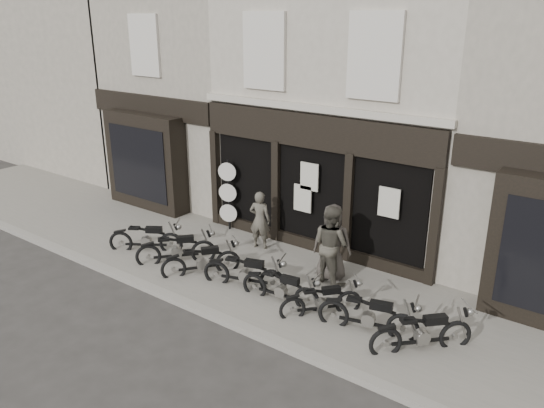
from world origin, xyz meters
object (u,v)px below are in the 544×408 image
Objects in this scene: man_left at (260,220)px; advert_sign_post at (228,198)px; motorcycle_0 at (147,241)px; man_centre at (331,244)px; man_right at (332,243)px; motorcycle_4 at (281,291)px; motorcycle_1 at (177,252)px; motorcycle_5 at (322,304)px; motorcycle_7 at (422,336)px; motorcycle_2 at (202,263)px; motorcycle_6 at (369,319)px; motorcycle_3 at (245,275)px.

man_left is 1.67m from advert_sign_post.
man_centre reaches higher than motorcycle_0.
advert_sign_post is at bearing -35.21° from man_right.
motorcycle_0 reaches higher than motorcycle_4.
motorcycle_5 is at bearing -47.44° from motorcycle_1.
motorcycle_0 is at bearing 31.61° from man_centre.
man_left is at bearing -37.95° from advert_sign_post.
man_left reaches higher than motorcycle_4.
motorcycle_4 is 1.17× the size of motorcycle_7.
man_right is at bearing 64.20° from motorcycle_5.
advert_sign_post reaches higher than motorcycle_4.
advert_sign_post is at bearing 38.46° from motorcycle_0.
man_right is 4.24m from advert_sign_post.
motorcycle_5 is at bearing -51.06° from motorcycle_2.
man_left is at bearing 3.13° from man_centre.
motorcycle_1 is 2.43m from man_left.
motorcycle_1 is at bearing 0.68° from man_right.
man_centre is (-1.77, 1.44, 0.69)m from motorcycle_6.
motorcycle_0 is at bearing 130.81° from motorcycle_5.
man_centre reaches higher than motorcycle_1.
motorcycle_3 is at bearing 169.44° from motorcycle_4.
motorcycle_0 is at bearing -4.71° from man_right.
motorcycle_0 reaches higher than motorcycle_5.
motorcycle_7 is (6.70, 0.07, 0.00)m from motorcycle_1.
advert_sign_post is at bearing 103.14° from motorcycle_5.
motorcycle_7 is 1.03× the size of man_left.
motorcycle_6 is at bearing 138.43° from man_left.
motorcycle_2 is 3.30m from man_centre.
advert_sign_post is (-2.69, 2.53, 0.71)m from motorcycle_3.
motorcycle_6 is at bearing -5.22° from motorcycle_4.
man_left reaches higher than motorcycle_6.
motorcycle_3 is 2.37m from man_left.
motorcycle_5 is (2.13, 0.02, -0.05)m from motorcycle_3.
man_centre reaches higher than motorcycle_5.
motorcycle_1 is at bearing 121.61° from motorcycle_2.
advert_sign_post is (-7.08, 2.47, 0.72)m from motorcycle_7.
motorcycle_0 is at bearing 165.34° from motorcycle_6.
motorcycle_6 reaches higher than motorcycle_2.
motorcycle_3 is at bearing 59.67° from man_centre.
motorcycle_3 reaches higher than motorcycle_2.
motorcycle_6 reaches higher than motorcycle_0.
motorcycle_0 is 0.94× the size of man_centre.
man_centre is at bearing 150.69° from man_left.
motorcycle_1 is at bearing 131.09° from motorcycle_5.
motorcycle_4 is 0.86× the size of advert_sign_post.
advert_sign_post is at bearing 114.39° from motorcycle_7.
motorcycle_4 is (1.10, -0.06, -0.03)m from motorcycle_3.
motorcycle_6 is (2.16, 0.08, 0.02)m from motorcycle_4.
motorcycle_0 is 4.63m from motorcycle_4.
advert_sign_post reaches higher than motorcycle_6.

